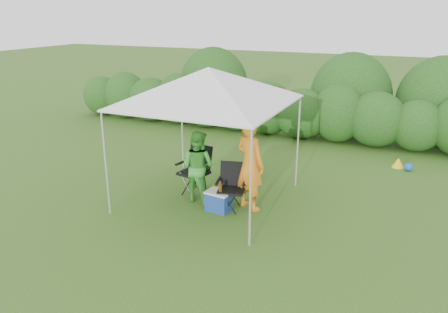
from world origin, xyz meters
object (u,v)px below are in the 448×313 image
at_px(man, 250,165).
at_px(chair_left, 196,166).
at_px(canopy, 209,86).
at_px(cooler, 219,201).
at_px(woman, 198,166).
at_px(chair_right, 232,183).

bearing_deg(man, chair_left, 10.52).
relative_size(canopy, cooler, 5.74).
relative_size(woman, cooler, 2.86).
distance_m(chair_left, cooler, 1.19).
height_order(chair_right, woman, woman).
height_order(canopy, chair_left, canopy).
bearing_deg(canopy, man, -5.01).
xyz_separation_m(canopy, cooler, (0.43, -0.46, -2.25)).
bearing_deg(chair_left, canopy, -18.25).
xyz_separation_m(chair_right, chair_left, (-1.06, 0.46, 0.06)).
distance_m(chair_right, chair_left, 1.16).
height_order(chair_left, cooler, chair_left).
bearing_deg(chair_right, cooler, -139.38).
height_order(canopy, man, canopy).
bearing_deg(cooler, woman, 161.38).
bearing_deg(canopy, cooler, -47.39).
xyz_separation_m(chair_left, woman, (0.26, -0.41, 0.17)).
bearing_deg(man, canopy, 18.84).
bearing_deg(man, cooler, 60.01).
bearing_deg(chair_left, woman, -47.50).
height_order(chair_right, man, man).
relative_size(man, cooler, 3.53).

